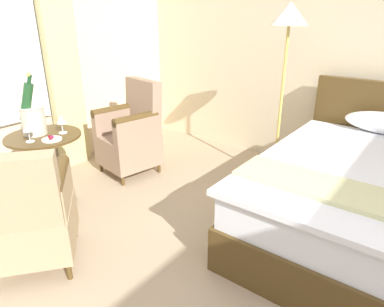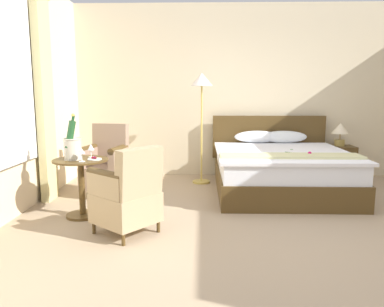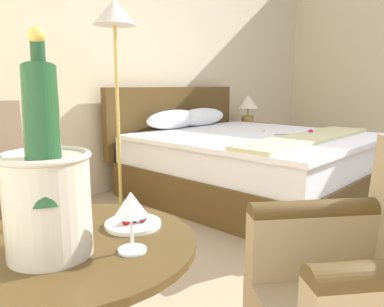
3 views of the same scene
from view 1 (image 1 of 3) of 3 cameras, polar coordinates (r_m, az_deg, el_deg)
floor_lamp_brass at (r=3.39m, az=15.67°, el=18.42°), size 0.34×0.34×1.73m
side_table_round at (r=3.26m, az=-22.86°, el=-1.61°), size 0.62×0.62×0.68m
champagne_bucket at (r=3.18m, az=-25.10°, el=5.65°), size 0.21×0.21×0.52m
wine_glass_near_bucket at (r=3.01m, az=-25.69°, el=3.74°), size 0.08×0.08×0.15m
wine_glass_near_edge at (r=3.13m, az=-20.98°, el=5.20°), size 0.08×0.08×0.16m
snack_plate at (r=3.01m, az=-22.35°, el=2.25°), size 0.16×0.16×0.04m
armchair_by_window at (r=3.74m, az=-10.11°, el=3.06°), size 0.63×0.65×1.00m
armchair_facing_bed at (r=2.53m, az=-25.64°, el=-9.22°), size 0.78×0.77×0.91m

